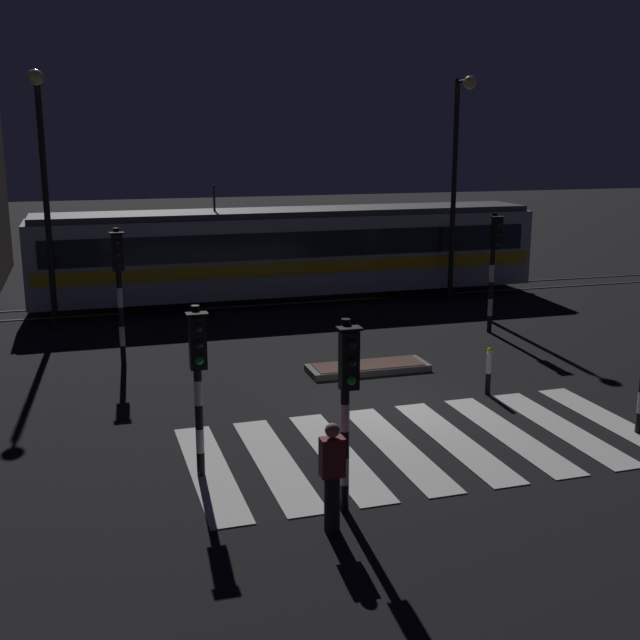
# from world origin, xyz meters

# --- Properties ---
(ground_plane) EXTENTS (120.00, 120.00, 0.00)m
(ground_plane) POSITION_xyz_m (0.00, 0.00, 0.00)
(ground_plane) COLOR black
(rail_near) EXTENTS (80.00, 0.12, 0.03)m
(rail_near) POSITION_xyz_m (0.00, 10.94, 0.01)
(rail_near) COLOR #59595E
(rail_near) RESTS_ON ground
(rail_far) EXTENTS (80.00, 0.12, 0.03)m
(rail_far) POSITION_xyz_m (0.00, 12.37, 0.01)
(rail_far) COLOR #59595E
(rail_far) RESTS_ON ground
(crosswalk_zebra) EXTENTS (9.12, 4.46, 0.02)m
(crosswalk_zebra) POSITION_xyz_m (-0.00, -2.47, 0.01)
(crosswalk_zebra) COLOR silver
(crosswalk_zebra) RESTS_ON ground
(traffic_island) EXTENTS (3.06, 1.03, 0.18)m
(traffic_island) POSITION_xyz_m (0.61, 2.47, 0.09)
(traffic_island) COLOR slate
(traffic_island) RESTS_ON ground
(traffic_light_corner_far_left) EXTENTS (0.36, 0.42, 3.55)m
(traffic_light_corner_far_left) POSITION_xyz_m (-5.26, 4.73, 2.34)
(traffic_light_corner_far_left) COLOR black
(traffic_light_corner_far_left) RESTS_ON ground
(traffic_light_kerb_mid_left) EXTENTS (0.36, 0.42, 3.12)m
(traffic_light_kerb_mid_left) POSITION_xyz_m (-2.37, -4.72, 2.06)
(traffic_light_kerb_mid_left) COLOR black
(traffic_light_kerb_mid_left) RESTS_ON ground
(traffic_light_corner_near_left) EXTENTS (0.36, 0.42, 3.05)m
(traffic_light_corner_near_left) POSITION_xyz_m (-4.36, -2.75, 2.01)
(traffic_light_corner_near_left) COLOR black
(traffic_light_corner_near_left) RESTS_ON ground
(traffic_light_corner_far_right) EXTENTS (0.36, 0.42, 3.59)m
(traffic_light_corner_far_right) POSITION_xyz_m (5.50, 5.12, 2.37)
(traffic_light_corner_far_right) COLOR black
(traffic_light_corner_far_right) RESTS_ON ground
(street_lamp_trackside_right) EXTENTS (0.44, 1.21, 7.70)m
(street_lamp_trackside_right) POSITION_xyz_m (6.45, 9.65, 4.83)
(street_lamp_trackside_right) COLOR black
(street_lamp_trackside_right) RESTS_ON ground
(street_lamp_trackside_left) EXTENTS (0.44, 1.21, 7.56)m
(street_lamp_trackside_left) POSITION_xyz_m (-7.03, 8.94, 4.76)
(street_lamp_trackside_left) COLOR black
(street_lamp_trackside_left) RESTS_ON ground
(tram) EXTENTS (18.05, 2.58, 4.15)m
(tram) POSITION_xyz_m (1.01, 11.65, 1.75)
(tram) COLOR #B2BCC1
(tram) RESTS_ON ground
(pedestrian_waiting_at_kerb) EXTENTS (0.36, 0.24, 1.71)m
(pedestrian_waiting_at_kerb) POSITION_xyz_m (-2.76, -5.20, 0.88)
(pedestrian_waiting_at_kerb) COLOR black
(pedestrian_waiting_at_kerb) RESTS_ON ground
(bollard_island_edge) EXTENTS (0.12, 0.12, 1.11)m
(bollard_island_edge) POSITION_xyz_m (2.61, -0.07, 0.56)
(bollard_island_edge) COLOR black
(bollard_island_edge) RESTS_ON ground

